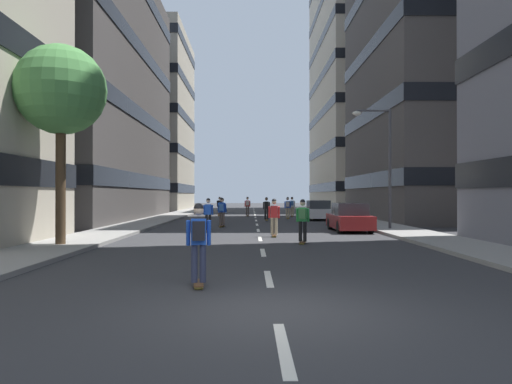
% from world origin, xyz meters
% --- Properties ---
extents(ground_plane, '(156.99, 156.99, 0.00)m').
position_xyz_m(ground_plane, '(0.00, 26.16, 0.00)').
color(ground_plane, '#333335').
extents(sidewalk_left, '(2.73, 71.95, 0.14)m').
position_xyz_m(sidewalk_left, '(-7.44, 29.44, 0.07)').
color(sidewalk_left, gray).
rests_on(sidewalk_left, ground_plane).
extents(sidewalk_right, '(2.73, 71.95, 0.14)m').
position_xyz_m(sidewalk_right, '(7.44, 29.44, 0.07)').
color(sidewalk_right, gray).
rests_on(sidewalk_right, ground_plane).
extents(lane_markings, '(0.16, 62.20, 0.01)m').
position_xyz_m(lane_markings, '(0.00, 28.00, 0.00)').
color(lane_markings, silver).
rests_on(lane_markings, ground_plane).
extents(building_left_mid, '(15.88, 23.93, 20.09)m').
position_xyz_m(building_left_mid, '(-16.68, 29.10, 10.13)').
color(building_left_mid, '#4C4744').
rests_on(building_left_mid, ground_plane).
extents(building_left_far, '(15.88, 16.41, 22.99)m').
position_xyz_m(building_left_far, '(-16.68, 54.54, 11.59)').
color(building_left_far, '#B2A893').
rests_on(building_left_far, ground_plane).
extents(building_right_far, '(15.88, 23.09, 33.66)m').
position_xyz_m(building_right_far, '(16.68, 54.54, 16.92)').
color(building_right_far, '#BCB29E').
rests_on(building_right_far, ground_plane).
extents(parked_car_near, '(1.82, 4.40, 1.52)m').
position_xyz_m(parked_car_near, '(4.87, 17.29, 0.70)').
color(parked_car_near, maroon).
rests_on(parked_car_near, ground_plane).
extents(parked_car_mid, '(1.82, 4.40, 1.52)m').
position_xyz_m(parked_car_mid, '(4.87, 29.07, 0.70)').
color(parked_car_mid, silver).
rests_on(parked_car_mid, ground_plane).
extents(street_tree_near, '(3.30, 3.30, 7.35)m').
position_xyz_m(street_tree_near, '(-7.44, 9.53, 5.78)').
color(street_tree_near, '#4C3823').
rests_on(street_tree_near, sidewalk_left).
extents(streetlamp_right, '(2.13, 0.30, 6.50)m').
position_xyz_m(streetlamp_right, '(6.80, 17.66, 4.14)').
color(streetlamp_right, '#3F3F44').
rests_on(streetlamp_right, sidewalk_right).
extents(skater_0, '(0.55, 0.92, 1.78)m').
position_xyz_m(skater_0, '(-1.52, 2.02, 1.02)').
color(skater_0, brown).
rests_on(skater_0, ground_plane).
extents(skater_1, '(0.53, 0.90, 1.78)m').
position_xyz_m(skater_1, '(0.79, 28.09, 0.98)').
color(skater_1, brown).
rests_on(skater_1, ground_plane).
extents(skater_2, '(0.55, 0.92, 1.78)m').
position_xyz_m(skater_2, '(-3.28, 35.77, 0.98)').
color(skater_2, brown).
rests_on(skater_2, ground_plane).
extents(skater_3, '(0.54, 0.91, 1.78)m').
position_xyz_m(skater_3, '(0.67, 13.97, 0.98)').
color(skater_3, brown).
rests_on(skater_3, ground_plane).
extents(skater_4, '(0.53, 0.90, 1.78)m').
position_xyz_m(skater_4, '(-0.70, 35.20, 1.02)').
color(skater_4, brown).
rests_on(skater_4, ground_plane).
extents(skater_5, '(0.54, 0.91, 1.78)m').
position_xyz_m(skater_5, '(2.60, 30.58, 1.02)').
color(skater_5, brown).
rests_on(skater_5, ground_plane).
extents(skater_6, '(0.57, 0.92, 1.78)m').
position_xyz_m(skater_6, '(1.65, 10.82, 1.02)').
color(skater_6, brown).
rests_on(skater_6, ground_plane).
extents(skater_7, '(0.56, 0.92, 1.78)m').
position_xyz_m(skater_7, '(-2.40, 24.32, 1.02)').
color(skater_7, brown).
rests_on(skater_7, ground_plane).
extents(skater_8, '(0.56, 0.92, 1.78)m').
position_xyz_m(skater_8, '(-2.16, 20.67, 1.02)').
color(skater_8, brown).
rests_on(skater_8, ground_plane).
extents(skater_9, '(0.55, 0.92, 1.78)m').
position_xyz_m(skater_9, '(3.32, 34.68, 1.02)').
color(skater_9, brown).
rests_on(skater_9, ground_plane).
extents(skater_10, '(0.54, 0.91, 1.78)m').
position_xyz_m(skater_10, '(-2.69, 17.37, 0.98)').
color(skater_10, brown).
rests_on(skater_10, ground_plane).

